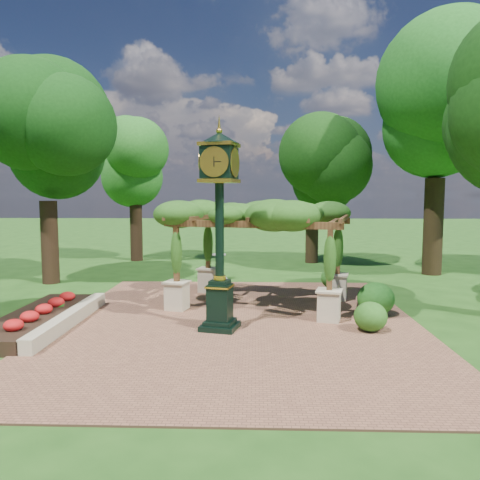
{
  "coord_description": "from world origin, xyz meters",
  "views": [
    {
      "loc": [
        0.48,
        -11.83,
        3.58
      ],
      "look_at": [
        0.0,
        2.5,
        2.2
      ],
      "focal_mm": 35.0,
      "sensor_mm": 36.0,
      "label": 1
    }
  ],
  "objects": [
    {
      "name": "ground",
      "position": [
        0.0,
        0.0,
        0.0
      ],
      "size": [
        120.0,
        120.0,
        0.0
      ],
      "primitive_type": "plane",
      "color": "#1E4714",
      "rests_on": "ground"
    },
    {
      "name": "sundial",
      "position": [
        -1.06,
        7.68,
        0.48
      ],
      "size": [
        0.73,
        0.73,
        1.11
      ],
      "rotation": [
        0.0,
        0.0,
        0.23
      ],
      "color": "gray",
      "rests_on": "ground"
    },
    {
      "name": "shrub_back",
      "position": [
        3.41,
        5.84,
        0.43
      ],
      "size": [
        0.99,
        0.99,
        0.77
      ],
      "primitive_type": "ellipsoid",
      "rotation": [
        0.0,
        0.0,
        -0.17
      ],
      "color": "#255A1A",
      "rests_on": "brick_plaza"
    },
    {
      "name": "shrub_front",
      "position": [
        3.48,
        0.2,
        0.43
      ],
      "size": [
        1.05,
        1.05,
        0.77
      ],
      "primitive_type": "ellipsoid",
      "rotation": [
        0.0,
        0.0,
        0.25
      ],
      "color": "#285B1A",
      "rests_on": "brick_plaza"
    },
    {
      "name": "tree_east_far",
      "position": [
        8.47,
        9.41,
        7.68
      ],
      "size": [
        5.61,
        5.61,
        11.19
      ],
      "color": "black",
      "rests_on": "ground"
    },
    {
      "name": "pergola",
      "position": [
        0.65,
        3.13,
        2.8
      ],
      "size": [
        6.08,
        4.61,
        3.4
      ],
      "rotation": [
        0.0,
        0.0,
        -0.25
      ],
      "color": "beige",
      "rests_on": "brick_plaza"
    },
    {
      "name": "tree_north",
      "position": [
        3.46,
        12.96,
        4.87
      ],
      "size": [
        3.91,
        3.91,
        7.12
      ],
      "color": "#312213",
      "rests_on": "ground"
    },
    {
      "name": "brick_plaza",
      "position": [
        0.0,
        1.0,
        0.02
      ],
      "size": [
        10.0,
        12.0,
        0.04
      ],
      "primitive_type": "cube",
      "color": "brown",
      "rests_on": "ground"
    },
    {
      "name": "shrub_mid",
      "position": [
        4.04,
        1.89,
        0.53
      ],
      "size": [
        1.42,
        1.42,
        0.97
      ],
      "primitive_type": "ellipsoid",
      "rotation": [
        0.0,
        0.0,
        0.4
      ],
      "color": "#205B19",
      "rests_on": "brick_plaza"
    },
    {
      "name": "border_wall",
      "position": [
        -4.6,
        0.5,
        0.2
      ],
      "size": [
        0.35,
        5.0,
        0.4
      ],
      "primitive_type": "cube",
      "color": "#C6B793",
      "rests_on": "ground"
    },
    {
      "name": "tree_west_far",
      "position": [
        -6.06,
        13.45,
        5.46
      ],
      "size": [
        3.33,
        3.33,
        8.01
      ],
      "color": "black",
      "rests_on": "ground"
    },
    {
      "name": "pedestal_clock",
      "position": [
        -0.46,
        0.27,
        3.13
      ],
      "size": [
        1.25,
        1.25,
        5.25
      ],
      "rotation": [
        0.0,
        0.0,
        -0.23
      ],
      "color": "black",
      "rests_on": "brick_plaza"
    },
    {
      "name": "tree_west_near",
      "position": [
        -7.86,
        6.73,
        5.94
      ],
      "size": [
        4.61,
        4.61,
        8.65
      ],
      "color": "#331F14",
      "rests_on": "ground"
    },
    {
      "name": "flower_bed",
      "position": [
        -5.5,
        0.5,
        0.18
      ],
      "size": [
        1.5,
        5.0,
        0.36
      ],
      "primitive_type": "cube",
      "color": "red",
      "rests_on": "ground"
    }
  ]
}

